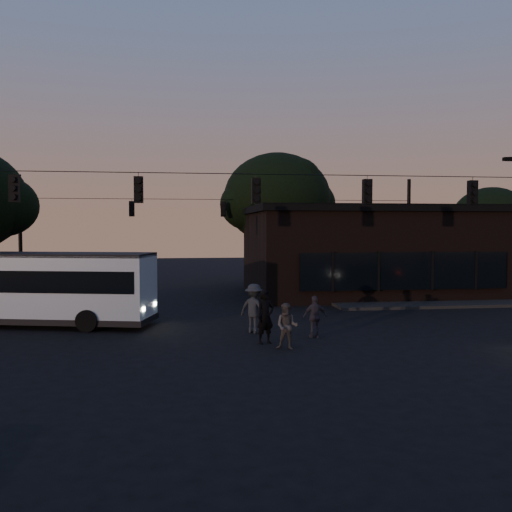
{
  "coord_description": "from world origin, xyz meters",
  "views": [
    {
      "loc": [
        -3.05,
        -18.1,
        4.1
      ],
      "look_at": [
        0.0,
        4.0,
        3.0
      ],
      "focal_mm": 40.0,
      "sensor_mm": 36.0,
      "label": 1
    }
  ],
  "objects": [
    {
      "name": "signal_rig_far",
      "position": [
        0.0,
        20.0,
        4.2
      ],
      "size": [
        26.24,
        0.3,
        7.5
      ],
      "color": "black",
      "rests_on": "ground"
    },
    {
      "name": "bus",
      "position": [
        -9.45,
        6.82,
        1.72
      ],
      "size": [
        11.15,
        5.06,
        3.06
      ],
      "rotation": [
        0.0,
        0.0,
        -0.24
      ],
      "color": "#97B0C0",
      "rests_on": "ground"
    },
    {
      "name": "ground",
      "position": [
        0.0,
        0.0,
        0.0
      ],
      "size": [
        120.0,
        120.0,
        0.0
      ],
      "primitive_type": "plane",
      "color": "black",
      "rests_on": "ground"
    },
    {
      "name": "building",
      "position": [
        9.0,
        15.97,
        2.71
      ],
      "size": [
        15.4,
        10.41,
        5.4
      ],
      "color": "black",
      "rests_on": "ground"
    },
    {
      "name": "signal_rig_near",
      "position": [
        0.0,
        4.0,
        4.45
      ],
      "size": [
        26.24,
        0.3,
        7.5
      ],
      "color": "black",
      "rests_on": "ground"
    },
    {
      "name": "pedestrian_c",
      "position": [
        2.02,
        2.53,
        0.79
      ],
      "size": [
        0.94,
        0.43,
        1.57
      ],
      "primitive_type": "imported",
      "rotation": [
        0.0,
        0.0,
        3.19
      ],
      "color": "#302C36",
      "rests_on": "ground"
    },
    {
      "name": "pedestrian_a",
      "position": [
        0.02,
        1.7,
        0.95
      ],
      "size": [
        0.82,
        0.7,
        1.9
      ],
      "primitive_type": "imported",
      "rotation": [
        0.0,
        0.0,
        0.42
      ],
      "color": "black",
      "rests_on": "ground"
    },
    {
      "name": "tree_behind",
      "position": [
        4.0,
        22.0,
        6.19
      ],
      "size": [
        7.6,
        7.6,
        9.43
      ],
      "color": "black",
      "rests_on": "ground"
    },
    {
      "name": "pedestrian_b",
      "position": [
        0.59,
        0.65,
        0.79
      ],
      "size": [
        0.93,
        0.84,
        1.57
      ],
      "primitive_type": "imported",
      "rotation": [
        0.0,
        0.0,
        -0.39
      ],
      "color": "#3F3C39",
      "rests_on": "ground"
    },
    {
      "name": "tree_right",
      "position": [
        18.0,
        18.0,
        4.63
      ],
      "size": [
        5.2,
        5.2,
        6.86
      ],
      "color": "black",
      "rests_on": "ground"
    },
    {
      "name": "sidewalk_far_right",
      "position": [
        12.0,
        14.0,
        0.07
      ],
      "size": [
        14.0,
        10.0,
        0.15
      ],
      "primitive_type": "cube",
      "color": "black",
      "rests_on": "ground"
    },
    {
      "name": "pedestrian_d",
      "position": [
        -0.1,
        3.82,
        0.96
      ],
      "size": [
        1.41,
        1.34,
        1.92
      ],
      "primitive_type": "imported",
      "rotation": [
        0.0,
        0.0,
        2.44
      ],
      "color": "#21252A",
      "rests_on": "ground"
    }
  ]
}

